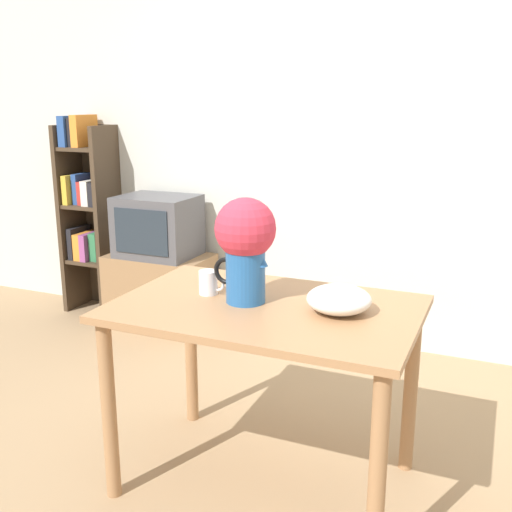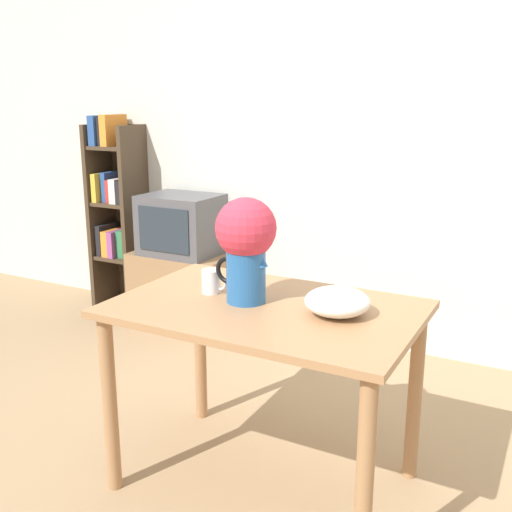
% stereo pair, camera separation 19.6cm
% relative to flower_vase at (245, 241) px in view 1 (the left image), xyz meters
% --- Properties ---
extents(ground_plane, '(12.00, 12.00, 0.00)m').
position_rel_flower_vase_xyz_m(ground_plane, '(0.12, 0.08, -1.05)').
color(ground_plane, '#9E7F5B').
extents(wall_back, '(8.00, 0.05, 2.60)m').
position_rel_flower_vase_xyz_m(wall_back, '(0.12, 1.68, 0.25)').
color(wall_back, silver).
rests_on(wall_back, ground_plane).
extents(table, '(1.20, 0.79, 0.80)m').
position_rel_flower_vase_xyz_m(table, '(0.09, -0.01, -0.38)').
color(table, '#A3754C').
rests_on(table, ground_plane).
extents(flower_vase, '(0.26, 0.24, 0.43)m').
position_rel_flower_vase_xyz_m(flower_vase, '(0.00, 0.00, 0.00)').
color(flower_vase, '#235B9E').
rests_on(flower_vase, table).
extents(coffee_mug, '(0.11, 0.08, 0.10)m').
position_rel_flower_vase_xyz_m(coffee_mug, '(-0.18, 0.03, -0.20)').
color(coffee_mug, white).
rests_on(coffee_mug, table).
extents(white_bowl, '(0.25, 0.25, 0.10)m').
position_rel_flower_vase_xyz_m(white_bowl, '(0.38, 0.03, -0.20)').
color(white_bowl, white).
rests_on(white_bowl, table).
extents(tv_stand, '(0.72, 0.43, 0.53)m').
position_rel_flower_vase_xyz_m(tv_stand, '(-1.29, 1.39, -0.78)').
color(tv_stand, '#8E6B47').
rests_on(tv_stand, ground_plane).
extents(tv_set, '(0.52, 0.42, 0.42)m').
position_rel_flower_vase_xyz_m(tv_set, '(-1.29, 1.38, -0.31)').
color(tv_set, '#4C4C51').
rests_on(tv_set, tv_stand).
extents(bookshelf, '(0.38, 0.31, 1.49)m').
position_rel_flower_vase_xyz_m(bookshelf, '(-1.98, 1.52, -0.25)').
color(bookshelf, '#423323').
rests_on(bookshelf, ground_plane).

